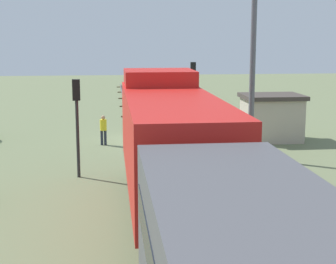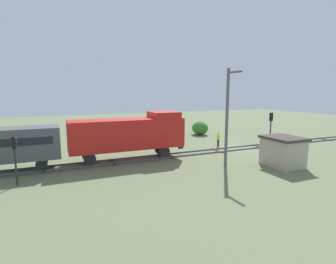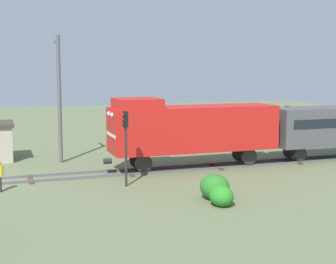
% 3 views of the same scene
% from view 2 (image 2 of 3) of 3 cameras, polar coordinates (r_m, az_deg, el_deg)
% --- Properties ---
extents(ground_plane, '(108.88, 108.88, 0.00)m').
position_cam_2_polar(ground_plane, '(32.58, 15.08, -3.55)').
color(ground_plane, '#66704C').
extents(railway_track, '(2.40, 72.59, 0.16)m').
position_cam_2_polar(railway_track, '(32.57, 15.09, -3.42)').
color(railway_track, '#595960').
rests_on(railway_track, ground).
extents(locomotive, '(2.90, 11.60, 4.60)m').
position_cam_2_polar(locomotive, '(26.01, -8.39, -0.21)').
color(locomotive, red).
rests_on(locomotive, railway_track).
extents(traffic_signal_near, '(0.32, 0.34, 4.53)m').
position_cam_2_polar(traffic_signal_near, '(30.82, 21.47, 1.35)').
color(traffic_signal_near, '#262628').
rests_on(traffic_signal_near, ground).
extents(traffic_signal_mid, '(0.32, 0.34, 4.29)m').
position_cam_2_polar(traffic_signal_mid, '(30.88, -0.53, 1.69)').
color(traffic_signal_mid, '#262628').
rests_on(traffic_signal_mid, ground).
extents(traffic_signal_far, '(0.32, 0.34, 3.65)m').
position_cam_2_polar(traffic_signal_far, '(21.85, -30.42, -3.66)').
color(traffic_signal_far, '#262628').
rests_on(traffic_signal_far, ground).
extents(worker_near_track, '(0.38, 0.38, 1.70)m').
position_cam_2_polar(worker_near_track, '(33.54, 10.89, -1.32)').
color(worker_near_track, '#262B38').
rests_on(worker_near_track, ground).
extents(catenary_mast, '(1.94, 0.28, 8.87)m').
position_cam_2_polar(catenary_mast, '(24.60, 12.80, 3.64)').
color(catenary_mast, '#595960').
rests_on(catenary_mast, ground).
extents(relay_hut, '(3.50, 2.90, 2.74)m').
position_cam_2_polar(relay_hut, '(26.27, 23.71, -3.85)').
color(relay_hut, '#B2A893').
rests_on(relay_hut, ground).
extents(bush_near, '(1.37, 1.12, 0.99)m').
position_cam_2_polar(bush_near, '(27.25, 26.33, -5.52)').
color(bush_near, '#346326').
rests_on(bush_near, ground).
extents(bush_mid, '(1.81, 1.48, 1.31)m').
position_cam_2_polar(bush_mid, '(34.06, -8.91, -1.69)').
color(bush_mid, '#2D7426').
rests_on(bush_mid, ground).
extents(bush_far, '(1.41, 1.16, 1.03)m').
position_cam_2_polar(bush_far, '(35.36, -9.09, -1.54)').
color(bush_far, '#2B8526').
rests_on(bush_far, ground).
extents(bush_back, '(2.93, 2.40, 2.13)m').
position_cam_2_polar(bush_back, '(41.71, 6.98, 0.85)').
color(bush_back, '#347526').
rests_on(bush_back, ground).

